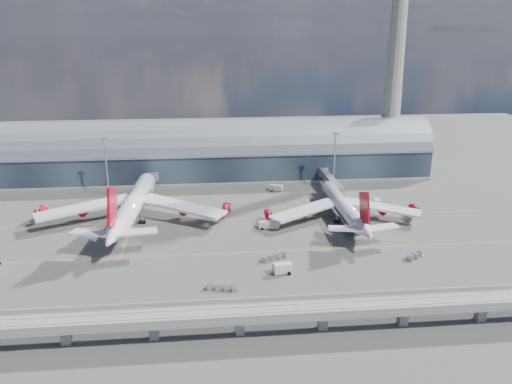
{
  "coord_description": "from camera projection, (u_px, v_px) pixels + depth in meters",
  "views": [
    {
      "loc": [
        -6.17,
        -157.27,
        69.0
      ],
      "look_at": [
        10.27,
        10.0,
        14.0
      ],
      "focal_mm": 35.0,
      "sensor_mm": 36.0,
      "label": 1
    }
  ],
  "objects": [
    {
      "name": "ground",
      "position": [
        229.0,
        241.0,
        170.79
      ],
      "size": [
        500.0,
        500.0,
        0.0
      ],
      "primitive_type": "plane",
      "color": "#474744",
      "rests_on": "ground"
    },
    {
      "name": "taxi_lines",
      "position": [
        226.0,
        218.0,
        191.7
      ],
      "size": [
        200.0,
        80.12,
        0.01
      ],
      "color": "gold",
      "rests_on": "ground"
    },
    {
      "name": "terminal",
      "position": [
        221.0,
        154.0,
        241.03
      ],
      "size": [
        200.0,
        30.0,
        28.0
      ],
      "color": "#202836",
      "rests_on": "ground"
    },
    {
      "name": "control_tower",
      "position": [
        395.0,
        67.0,
        241.14
      ],
      "size": [
        19.0,
        19.0,
        103.0
      ],
      "color": "gray",
      "rests_on": "ground"
    },
    {
      "name": "guideway",
      "position": [
        240.0,
        314.0,
        117.12
      ],
      "size": [
        220.0,
        8.5,
        7.2
      ],
      "color": "gray",
      "rests_on": "ground"
    },
    {
      "name": "floodlight_mast_left",
      "position": [
        106.0,
        165.0,
        213.93
      ],
      "size": [
        3.0,
        0.7,
        25.7
      ],
      "color": "gray",
      "rests_on": "ground"
    },
    {
      "name": "floodlight_mast_right",
      "position": [
        334.0,
        159.0,
        223.22
      ],
      "size": [
        3.0,
        0.7,
        25.7
      ],
      "color": "gray",
      "rests_on": "ground"
    },
    {
      "name": "airliner_left",
      "position": [
        132.0,
        205.0,
        185.5
      ],
      "size": [
        73.43,
        77.15,
        23.51
      ],
      "rotation": [
        0.0,
        0.0,
        -0.06
      ],
      "color": "white",
      "rests_on": "ground"
    },
    {
      "name": "airliner_right",
      "position": [
        344.0,
        208.0,
        187.24
      ],
      "size": [
        59.81,
        62.49,
        19.87
      ],
      "rotation": [
        0.0,
        0.0,
        0.01
      ],
      "color": "white",
      "rests_on": "ground"
    },
    {
      "name": "jet_bridge_left",
      "position": [
        151.0,
        183.0,
        216.52
      ],
      "size": [
        4.4,
        28.0,
        7.25
      ],
      "color": "gray",
      "rests_on": "ground"
    },
    {
      "name": "jet_bridge_right",
      "position": [
        330.0,
        180.0,
        221.99
      ],
      "size": [
        4.4,
        32.0,
        7.25
      ],
      "color": "gray",
      "rests_on": "ground"
    },
    {
      "name": "service_truck_1",
      "position": [
        282.0,
        268.0,
        147.51
      ],
      "size": [
        5.89,
        3.55,
        3.19
      ],
      "rotation": [
        0.0,
        0.0,
        1.76
      ],
      "color": "beige",
      "rests_on": "ground"
    },
    {
      "name": "service_truck_2",
      "position": [
        269.0,
        225.0,
        180.65
      ],
      "size": [
        7.65,
        2.93,
        2.71
      ],
      "rotation": [
        0.0,
        0.0,
        1.46
      ],
      "color": "beige",
      "rests_on": "ground"
    },
    {
      "name": "service_truck_3",
      "position": [
        356.0,
        228.0,
        177.68
      ],
      "size": [
        3.12,
        5.96,
        2.74
      ],
      "rotation": [
        0.0,
        0.0,
        -0.17
      ],
      "color": "beige",
      "rests_on": "ground"
    },
    {
      "name": "service_truck_4",
      "position": [
        377.0,
        203.0,
        204.27
      ],
      "size": [
        3.08,
        5.03,
        2.72
      ],
      "rotation": [
        0.0,
        0.0,
        -0.21
      ],
      "color": "beige",
      "rests_on": "ground"
    },
    {
      "name": "service_truck_5",
      "position": [
        276.0,
        188.0,
        222.88
      ],
      "size": [
        6.23,
        4.29,
        2.81
      ],
      "rotation": [
        0.0,
        0.0,
        1.18
      ],
      "color": "beige",
      "rests_on": "ground"
    },
    {
      "name": "cargo_train_0",
      "position": [
        274.0,
        257.0,
        156.84
      ],
      "size": [
        9.31,
        5.08,
        1.58
      ],
      "rotation": [
        0.0,
        0.0,
        1.17
      ],
      "color": "gray",
      "rests_on": "ground"
    },
    {
      "name": "cargo_train_1",
      "position": [
        222.0,
        287.0,
        138.39
      ],
      "size": [
        9.34,
        3.22,
        1.54
      ],
      "rotation": [
        0.0,
        0.0,
        1.77
      ],
      "color": "gray",
      "rests_on": "ground"
    },
    {
      "name": "cargo_train_2",
      "position": [
        415.0,
        255.0,
        157.74
      ],
      "size": [
        7.3,
        5.55,
        1.72
      ],
      "rotation": [
        0.0,
        0.0,
        0.99
      ],
      "color": "gray",
      "rests_on": "ground"
    }
  ]
}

